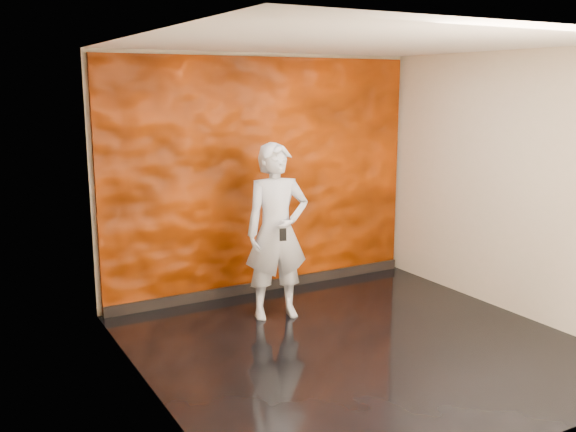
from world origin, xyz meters
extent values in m
cube|color=black|center=(0.00, 0.00, -0.01)|extent=(4.00, 4.00, 0.01)
cube|color=#BDB094|center=(0.00, 2.00, 1.40)|extent=(4.00, 0.02, 2.80)
cube|color=#BDB094|center=(0.00, -2.00, 1.40)|extent=(4.00, 0.02, 2.80)
cube|color=#BDB094|center=(-2.00, 0.00, 1.40)|extent=(0.02, 4.00, 2.80)
cube|color=#BDB094|center=(2.00, 0.00, 1.40)|extent=(0.02, 4.00, 2.80)
cube|color=white|center=(0.00, 0.00, 2.80)|extent=(4.00, 4.00, 0.01)
cube|color=#BF3B02|center=(0.00, 1.96, 1.38)|extent=(3.90, 0.06, 2.75)
cube|color=black|center=(0.00, 1.92, 0.06)|extent=(3.90, 0.04, 0.12)
imported|color=#A4A9B5|center=(-0.30, 1.08, 0.93)|extent=(0.76, 0.57, 1.86)
cube|color=black|center=(-0.38, 0.81, 0.96)|extent=(0.07, 0.03, 0.13)
camera|label=1|loc=(-3.39, -4.70, 2.43)|focal=40.00mm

